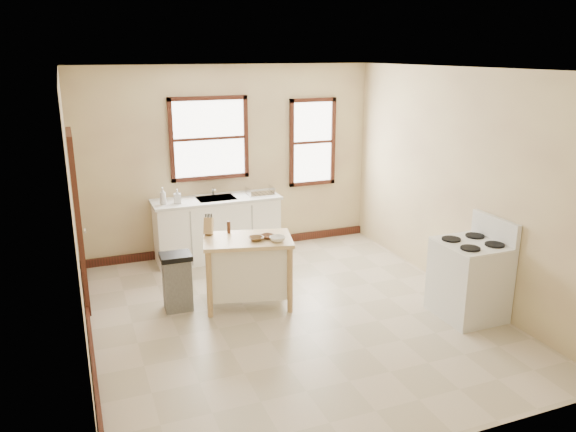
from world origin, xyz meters
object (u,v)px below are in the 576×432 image
(bowl_c, at_px, (277,239))
(gas_stove, at_px, (470,269))
(soap_bottle_b, at_px, (177,196))
(bowl_a, at_px, (256,239))
(kitchen_island, at_px, (248,272))
(bowl_b, at_px, (267,236))
(dish_rack, at_px, (260,191))
(pepper_grinder, at_px, (229,227))
(knife_block, at_px, (209,227))
(soap_bottle_a, at_px, (163,196))
(trash_bin, at_px, (177,282))

(bowl_c, relative_size, gas_stove, 0.16)
(soap_bottle_b, xyz_separation_m, bowl_c, (0.80, -1.86, -0.15))
(bowl_a, relative_size, bowl_c, 0.95)
(bowl_c, bearing_deg, kitchen_island, 141.15)
(bowl_b, relative_size, bowl_c, 0.88)
(bowl_c, bearing_deg, gas_stove, -26.65)
(dish_rack, relative_size, pepper_grinder, 2.63)
(knife_block, relative_size, bowl_c, 1.09)
(bowl_c, distance_m, gas_stove, 2.24)
(soap_bottle_a, bearing_deg, gas_stove, -41.09)
(soap_bottle_b, xyz_separation_m, pepper_grinder, (0.36, -1.36, -0.10))
(pepper_grinder, height_order, gas_stove, gas_stove)
(bowl_a, height_order, gas_stove, gas_stove)
(soap_bottle_b, distance_m, gas_stove, 4.01)
(dish_rack, relative_size, gas_stove, 0.34)
(soap_bottle_b, xyz_separation_m, bowl_a, (0.58, -1.74, -0.15))
(pepper_grinder, bearing_deg, soap_bottle_a, 112.25)
(soap_bottle_b, height_order, bowl_a, soap_bottle_b)
(bowl_a, bearing_deg, soap_bottle_b, 108.54)
(dish_rack, height_order, bowl_b, dish_rack)
(dish_rack, distance_m, bowl_a, 1.90)
(knife_block, height_order, bowl_b, knife_block)
(gas_stove, bearing_deg, soap_bottle_b, 134.27)
(trash_bin, bearing_deg, pepper_grinder, 9.44)
(pepper_grinder, xyz_separation_m, bowl_a, (0.22, -0.38, -0.05))
(kitchen_island, bearing_deg, dish_rack, 80.31)
(soap_bottle_a, height_order, pepper_grinder, soap_bottle_a)
(soap_bottle_b, relative_size, trash_bin, 0.30)
(soap_bottle_a, height_order, dish_rack, soap_bottle_a)
(trash_bin, bearing_deg, gas_stove, -22.68)
(soap_bottle_a, relative_size, trash_bin, 0.35)
(soap_bottle_b, xyz_separation_m, kitchen_island, (0.51, -1.63, -0.60))
(kitchen_island, xyz_separation_m, trash_bin, (-0.83, 0.18, -0.08))
(soap_bottle_a, height_order, kitchen_island, soap_bottle_a)
(soap_bottle_a, xyz_separation_m, pepper_grinder, (0.56, -1.37, -0.12))
(gas_stove, bearing_deg, trash_bin, 155.57)
(soap_bottle_a, xyz_separation_m, bowl_a, (0.78, -1.75, -0.17))
(trash_bin, bearing_deg, soap_bottle_b, 79.42)
(pepper_grinder, height_order, bowl_a, pepper_grinder)
(soap_bottle_b, relative_size, kitchen_island, 0.20)
(knife_block, bearing_deg, kitchen_island, -10.77)
(pepper_grinder, distance_m, bowl_b, 0.52)
(trash_bin, bearing_deg, bowl_a, -16.19)
(kitchen_island, bearing_deg, bowl_a, -43.86)
(dish_rack, relative_size, kitchen_island, 0.38)
(soap_bottle_a, height_order, knife_block, soap_bottle_a)
(dish_rack, height_order, bowl_c, dish_rack)
(dish_rack, height_order, pepper_grinder, dish_rack)
(pepper_grinder, bearing_deg, trash_bin, -172.30)
(kitchen_island, distance_m, bowl_a, 0.46)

